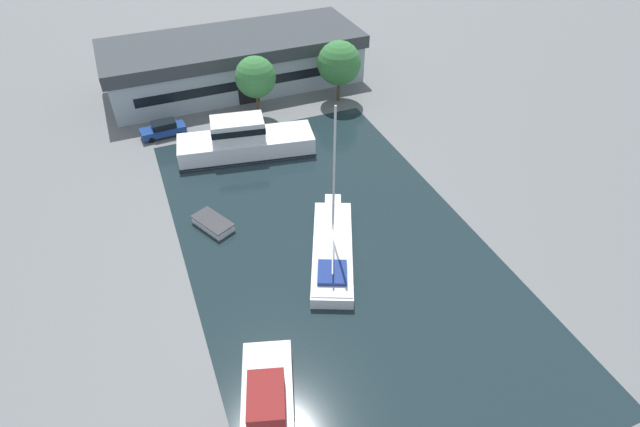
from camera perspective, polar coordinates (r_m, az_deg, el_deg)
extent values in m
plane|color=slate|center=(39.56, 1.62, -3.69)|extent=(440.00, 440.00, 0.00)
cube|color=#19282D|center=(39.55, 1.62, -3.69)|extent=(22.64, 39.76, 0.01)
cube|color=#99A8B2|center=(63.56, -9.66, 16.17)|extent=(29.36, 11.24, 4.30)
cube|color=#383D42|center=(62.47, -9.96, 18.58)|extent=(30.24, 11.58, 1.47)
cube|color=black|center=(58.96, -8.16, 13.67)|extent=(2.40, 0.08, 3.01)
cube|color=black|center=(58.59, -8.24, 14.43)|extent=(24.87, 0.27, 1.07)
cylinder|color=brown|center=(55.82, -7.11, 12.25)|extent=(0.28, 0.28, 3.12)
sphere|color=#387A3D|center=(54.43, -7.39, 15.21)|extent=(4.32, 4.32, 4.32)
cylinder|color=brown|center=(59.16, 2.12, 13.98)|extent=(0.39, 0.39, 2.70)
sphere|color=#387A3D|center=(57.83, 2.20, 16.80)|extent=(4.87, 4.87, 4.87)
cube|color=navy|center=(54.93, -17.48, 9.04)|extent=(4.61, 1.99, 0.72)
cube|color=black|center=(54.63, -17.43, 9.69)|extent=(2.44, 1.65, 0.62)
cube|color=black|center=(54.55, -18.63, 9.33)|extent=(0.12, 1.38, 0.50)
cylinder|color=black|center=(54.34, -18.67, 7.98)|extent=(0.61, 0.24, 0.60)
cylinder|color=black|center=(55.66, -18.97, 8.71)|extent=(0.61, 0.24, 0.60)
cylinder|color=black|center=(54.58, -15.81, 8.77)|extent=(0.61, 0.24, 0.60)
cylinder|color=black|center=(55.89, -16.17, 9.48)|extent=(0.61, 0.24, 0.60)
cube|color=white|center=(38.45, 1.43, -4.30)|extent=(6.97, 10.94, 0.94)
cube|color=white|center=(42.87, 1.48, 1.24)|extent=(1.71, 1.64, 0.94)
cube|color=silver|center=(38.09, 1.44, -3.75)|extent=(6.69, 10.50, 0.08)
cylinder|color=silver|center=(35.01, 1.60, 3.95)|extent=(0.16, 0.16, 11.40)
cylinder|color=silver|center=(36.16, 1.46, -4.19)|extent=(2.01, 4.43, 0.12)
cube|color=navy|center=(35.90, 1.42, -6.76)|extent=(2.85, 2.98, 0.30)
cube|color=white|center=(50.06, -8.41, 7.77)|extent=(13.59, 6.13, 1.87)
cube|color=black|center=(50.48, -8.32, 7.01)|extent=(13.74, 6.23, 0.18)
cube|color=silver|center=(49.05, -9.39, 9.56)|extent=(5.39, 3.66, 1.97)
cube|color=black|center=(48.95, -9.42, 9.76)|extent=(5.51, 3.76, 0.63)
cube|color=silver|center=(41.92, -12.12, -1.15)|extent=(3.05, 3.82, 0.63)
cube|color=#333338|center=(41.69, -12.19, -0.79)|extent=(3.21, 3.99, 0.08)
cube|color=silver|center=(30.61, -5.98, -20.92)|extent=(5.06, 8.20, 1.35)
cube|color=maroon|center=(29.22, -6.16, -20.43)|extent=(2.86, 3.54, 1.34)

